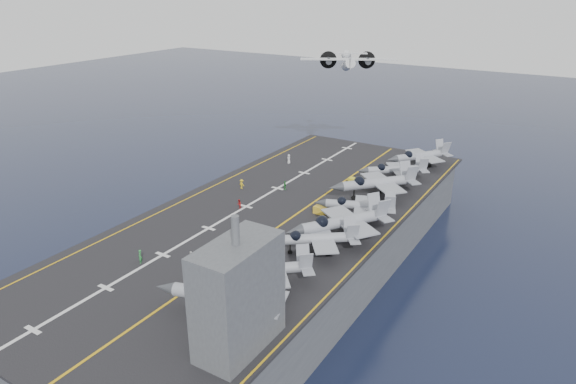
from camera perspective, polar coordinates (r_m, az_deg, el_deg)
The scene contains 26 objects.
ground at distance 90.14m, azimuth -1.35°, elevation -8.50°, with size 500.00×500.00×0.00m, color #142135.
hull at distance 87.71m, azimuth -1.38°, elevation -5.69°, with size 36.00×90.00×10.00m, color #56595E.
flight_deck at distance 85.42m, azimuth -1.41°, elevation -2.60°, with size 38.00×92.00×0.40m, color black.
foul_line at distance 83.87m, azimuth 0.31°, elevation -2.91°, with size 0.35×90.00×0.02m, color gold.
landing_centerline at distance 88.47m, azimuth -4.67°, elevation -1.61°, with size 0.50×90.00×0.02m, color silver.
deck_edge_port at distance 94.94m, azimuth -10.05°, elevation -0.20°, with size 0.25×90.00×0.02m, color gold.
deck_edge_stbd at distance 77.78m, azimuth 10.16°, elevation -5.38°, with size 0.25×90.00×0.02m, color gold.
island_superstructure at distance 52.50m, azimuth -5.61°, elevation -10.13°, with size 5.00×10.00×15.00m, color #56595E, non-canonical shape.
fighter_jet_1 at distance 59.66m, azimuth -6.82°, elevation -11.35°, with size 17.89×14.51×5.38m, color #98A1A6, non-canonical shape.
fighter_jet_2 at distance 65.04m, azimuth -2.44°, elevation -8.50°, with size 16.08×15.68×4.69m, color #9AA3AC, non-canonical shape.
fighter_jet_3 at distance 72.57m, azimuth 3.21°, elevation -5.07°, with size 16.26×15.43×4.71m, color #9199A1, non-canonical shape.
fighter_jet_4 at distance 76.74m, azimuth 6.21°, elevation -3.17°, with size 18.47×19.88×5.74m, color #A0A6AF, non-canonical shape.
fighter_jet_5 at distance 84.01m, azimuth 7.98°, elevation -1.39°, with size 15.54×13.08×4.59m, color #939BA1, non-canonical shape.
fighter_jet_6 at distance 92.68m, azimuth 9.97°, elevation 1.13°, with size 19.10×19.53×5.70m, color #8B949A, non-canonical shape.
fighter_jet_7 at distance 101.45m, azimuth 11.96°, elevation 2.53°, with size 16.33×15.46×4.73m, color #A3ACB3, non-canonical shape.
fighter_jet_8 at distance 110.70m, azimuth 14.60°, elevation 4.01°, with size 16.38×17.28×5.00m, color gray, non-canonical shape.
tow_cart_a at distance 67.87m, azimuth -9.69°, elevation -9.08°, with size 2.45×1.90×1.30m, color gold, non-canonical shape.
tow_cart_b at distance 85.49m, azimuth 3.58°, elevation -2.02°, with size 2.09×1.42×1.22m, color gold, non-canonical shape.
tow_cart_c at distance 98.91m, azimuth 7.28°, elevation 1.23°, with size 2.08×1.55×1.13m, color yellow, non-canonical shape.
crew_2 at distance 87.45m, azimuth -5.45°, elevation -1.35°, with size 1.06×1.19×1.66m, color #B21919.
crew_3 at distance 95.98m, azimuth -5.16°, elevation 0.88°, with size 1.21×0.92×1.83m, color yellow.
crew_4 at distance 95.10m, azimuth -0.34°, elevation 0.74°, with size 1.23×1.20×1.72m, color #268C33.
crew_5 at distance 109.29m, azimuth 0.10°, elevation 3.69°, with size 1.44×1.43×2.03m, color silver.
crew_6 at distance 73.31m, azimuth -16.11°, elevation -6.90°, with size 1.32×1.41×1.96m, color #288C3B.
crew_7 at distance 71.51m, azimuth -10.67°, elevation -7.18°, with size 1.31×1.33×1.87m, color silver.
transport_plane at distance 134.05m, azimuth 6.69°, elevation 13.85°, with size 28.98×26.09×5.68m, color silver, non-canonical shape.
Camera 1 is at (42.50, -65.03, 45.72)m, focal length 32.00 mm.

